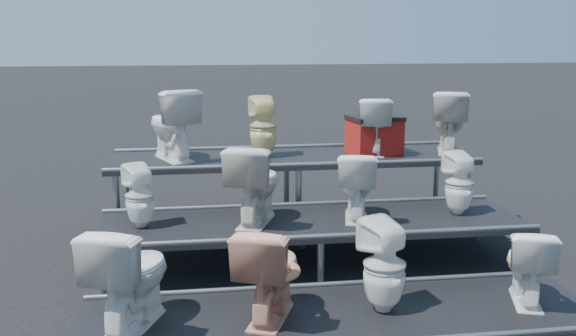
{
  "coord_description": "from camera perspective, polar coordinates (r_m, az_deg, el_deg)",
  "views": [
    {
      "loc": [
        -1.11,
        -6.03,
        2.29
      ],
      "look_at": [
        -0.22,
        0.1,
        0.97
      ],
      "focal_mm": 40.0,
      "sensor_mm": 36.0,
      "label": 1
    }
  ],
  "objects": [
    {
      "name": "ground",
      "position": [
        6.55,
        2.08,
        -8.49
      ],
      "size": [
        80.0,
        80.0,
        0.0
      ],
      "primitive_type": "plane",
      "color": "black",
      "rests_on": "ground"
    },
    {
      "name": "tier_front",
      "position": [
        5.36,
        4.62,
        -12.99
      ],
      "size": [
        4.2,
        1.2,
        0.06
      ],
      "primitive_type": "cube",
      "color": "black",
      "rests_on": "ground"
    },
    {
      "name": "tier_mid",
      "position": [
        6.47,
        2.1,
        -6.58
      ],
      "size": [
        4.2,
        1.2,
        0.46
      ],
      "primitive_type": "cube",
      "color": "black",
      "rests_on": "ground"
    },
    {
      "name": "tier_back",
      "position": [
        7.65,
        0.37,
        -2.08
      ],
      "size": [
        4.2,
        1.2,
        0.86
      ],
      "primitive_type": "cube",
      "color": "black",
      "rests_on": "ground"
    },
    {
      "name": "toilet_0",
      "position": [
        5.1,
        -13.83,
        -9.22
      ],
      "size": [
        0.73,
        0.93,
        0.83
      ],
      "primitive_type": "imported",
      "rotation": [
        0.0,
        0.0,
        2.77
      ],
      "color": "white",
      "rests_on": "tier_front"
    },
    {
      "name": "toilet_1",
      "position": [
        5.11,
        -1.65,
        -9.15
      ],
      "size": [
        0.69,
        0.87,
        0.78
      ],
      "primitive_type": "imported",
      "rotation": [
        0.0,
        0.0,
        2.76
      ],
      "color": "tan",
      "rests_on": "tier_front"
    },
    {
      "name": "toilet_2",
      "position": [
        5.29,
        8.56,
        -8.57
      ],
      "size": [
        0.46,
        0.46,
        0.77
      ],
      "primitive_type": "imported",
      "rotation": [
        0.0,
        0.0,
        3.55
      ],
      "color": "white",
      "rests_on": "tier_front"
    },
    {
      "name": "toilet_3",
      "position": [
        5.77,
        20.52,
        -8.02
      ],
      "size": [
        0.56,
        0.73,
        0.66
      ],
      "primitive_type": "imported",
      "rotation": [
        0.0,
        0.0,
        2.81
      ],
      "color": "white",
      "rests_on": "tier_front"
    },
    {
      "name": "toilet_4",
      "position": [
        6.25,
        -13.04,
        -2.44
      ],
      "size": [
        0.37,
        0.37,
        0.61
      ],
      "primitive_type": "imported",
      "rotation": [
        0.0,
        0.0,
        3.56
      ],
      "color": "white",
      "rests_on": "tier_mid"
    },
    {
      "name": "toilet_5",
      "position": [
        6.22,
        -2.97,
        -1.37
      ],
      "size": [
        0.68,
        0.88,
        0.79
      ],
      "primitive_type": "imported",
      "rotation": [
        0.0,
        0.0,
        2.78
      ],
      "color": "beige",
      "rests_on": "tier_mid"
    },
    {
      "name": "toilet_6",
      "position": [
        6.41,
        6.09,
        -1.51
      ],
      "size": [
        0.52,
        0.74,
        0.68
      ],
      "primitive_type": "imported",
      "rotation": [
        0.0,
        0.0,
        2.91
      ],
      "color": "white",
      "rests_on": "tier_mid"
    },
    {
      "name": "toilet_7",
      "position": [
        6.75,
        14.99,
        -1.32
      ],
      "size": [
        0.33,
        0.34,
        0.64
      ],
      "primitive_type": "imported",
      "rotation": [
        0.0,
        0.0,
        3.3
      ],
      "color": "white",
      "rests_on": "tier_mid"
    },
    {
      "name": "toilet_8",
      "position": [
        7.41,
        -10.27,
        3.86
      ],
      "size": [
        0.72,
        0.91,
        0.81
      ],
      "primitive_type": "imported",
      "rotation": [
        0.0,
        0.0,
        3.53
      ],
      "color": "white",
      "rests_on": "tier_back"
    },
    {
      "name": "toilet_9",
      "position": [
        7.45,
        -2.21,
        3.69
      ],
      "size": [
        0.35,
        0.36,
        0.71
      ],
      "primitive_type": "imported",
      "rotation": [
        0.0,
        0.0,
        3.24
      ],
      "color": "beige",
      "rests_on": "tier_back"
    },
    {
      "name": "toilet_10",
      "position": [
        7.7,
        7.52,
        3.76
      ],
      "size": [
        0.48,
        0.72,
        0.68
      ],
      "primitive_type": "imported",
      "rotation": [
        0.0,
        0.0,
        2.99
      ],
      "color": "white",
      "rests_on": "tier_back"
    },
    {
      "name": "toilet_11",
      "position": [
        8.0,
        14.11,
        4.06
      ],
      "size": [
        0.64,
        0.83,
        0.75
      ],
      "primitive_type": "imported",
      "rotation": [
        0.0,
        0.0,
        2.8
      ],
      "color": "beige",
      "rests_on": "tier_back"
    },
    {
      "name": "red_crate",
      "position": [
        7.7,
        7.67,
        2.73
      ],
      "size": [
        0.64,
        0.55,
        0.41
      ],
      "primitive_type": "cube",
      "rotation": [
        0.0,
        0.0,
        0.18
      ],
      "color": "maroon",
      "rests_on": "tier_back"
    }
  ]
}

